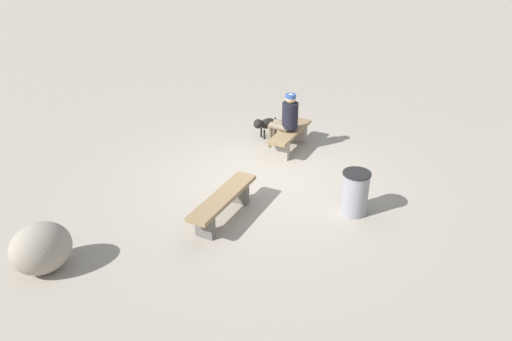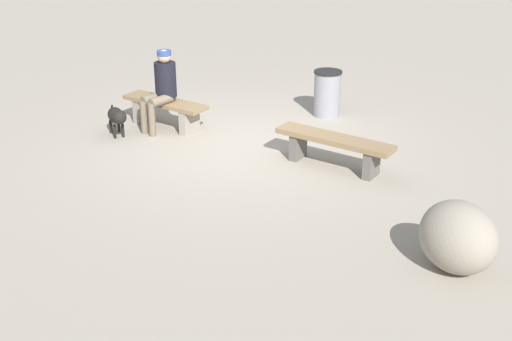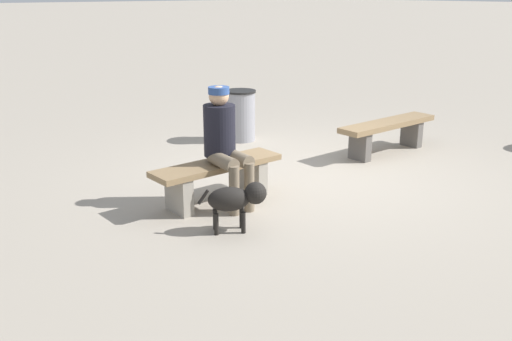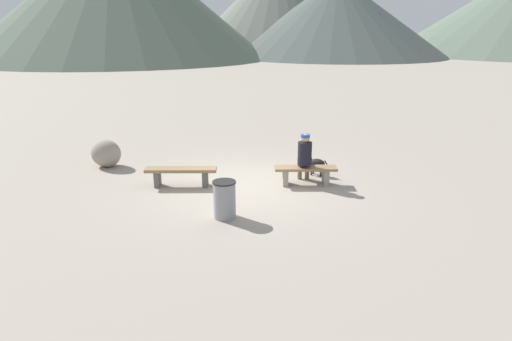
{
  "view_description": "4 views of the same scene",
  "coord_description": "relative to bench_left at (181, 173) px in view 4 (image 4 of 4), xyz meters",
  "views": [
    {
      "loc": [
        -7.48,
        -3.77,
        4.59
      ],
      "look_at": [
        -0.7,
        -0.25,
        0.56
      ],
      "focal_mm": 34.24,
      "sensor_mm": 36.0,
      "label": 1
    },
    {
      "loc": [
        -5.69,
        7.6,
        3.78
      ],
      "look_at": [
        -1.57,
        1.8,
        0.63
      ],
      "focal_mm": 46.99,
      "sensor_mm": 36.0,
      "label": 2
    },
    {
      "loc": [
        4.86,
        4.94,
        2.24
      ],
      "look_at": [
        1.13,
        0.29,
        0.35
      ],
      "focal_mm": 40.17,
      "sensor_mm": 36.0,
      "label": 3
    },
    {
      "loc": [
        0.31,
        -10.41,
        3.72
      ],
      "look_at": [
        0.26,
        -1.05,
        0.72
      ],
      "focal_mm": 31.43,
      "sensor_mm": 36.0,
      "label": 4
    }
  ],
  "objects": [
    {
      "name": "ground",
      "position": [
        1.57,
        0.08,
        -0.37
      ],
      "size": [
        210.0,
        210.0,
        0.06
      ],
      "primitive_type": "cube",
      "color": "#9E9384"
    },
    {
      "name": "bench_left",
      "position": [
        0.0,
        0.0,
        0.0
      ],
      "size": [
        1.73,
        0.38,
        0.46
      ],
      "rotation": [
        0.0,
        0.0,
        0.01
      ],
      "color": "#605B56",
      "rests_on": "ground"
    },
    {
      "name": "bench_right",
      "position": [
        3.04,
        0.13,
        -0.03
      ],
      "size": [
        1.52,
        0.42,
        0.45
      ],
      "rotation": [
        0.0,
        0.0,
        0.01
      ],
      "color": "gray",
      "rests_on": "ground"
    },
    {
      "name": "seated_person",
      "position": [
        3.01,
        0.22,
        0.41
      ],
      "size": [
        0.37,
        0.65,
        1.28
      ],
      "rotation": [
        0.0,
        0.0,
        -0.07
      ],
      "color": "black",
      "rests_on": "ground"
    },
    {
      "name": "dog",
      "position": [
        3.36,
        0.9,
        -0.0
      ],
      "size": [
        0.6,
        0.44,
        0.49
      ],
      "rotation": [
        0.0,
        0.0,
        2.62
      ],
      "color": "black",
      "rests_on": "ground"
    },
    {
      "name": "trash_bin",
      "position": [
        1.2,
        -1.89,
        0.06
      ],
      "size": [
        0.48,
        0.48,
        0.78
      ],
      "color": "gray",
      "rests_on": "ground"
    },
    {
      "name": "boulder",
      "position": [
        -2.35,
        1.61,
        0.05
      ],
      "size": [
        1.08,
        1.0,
        0.76
      ],
      "primitive_type": "ellipsoid",
      "rotation": [
        0.0,
        0.0,
        5.87
      ],
      "color": "gray",
      "rests_on": "ground"
    },
    {
      "name": "distant_peak_0",
      "position": [
        12.07,
        51.5,
        4.65
      ],
      "size": [
        28.88,
        28.88,
        9.97
      ],
      "primitive_type": "cone",
      "color": "#4C5651",
      "rests_on": "ground"
    },
    {
      "name": "distant_peak_3",
      "position": [
        4.4,
        58.69,
        6.05
      ],
      "size": [
        27.43,
        27.43,
        12.77
      ],
      "primitive_type": "cone",
      "color": "slate",
      "rests_on": "ground"
    }
  ]
}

